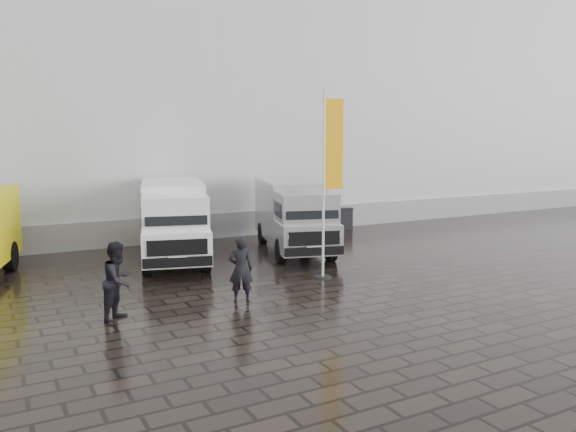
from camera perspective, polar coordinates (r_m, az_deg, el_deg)
name	(u,v)px	position (r m, az deg, el deg)	size (l,w,h in m)	color
ground	(316,283)	(15.56, 2.91, -6.83)	(120.00, 120.00, 0.00)	black
exhibition_hall	(192,99)	(30.54, -9.77, 11.63)	(44.00, 16.00, 12.00)	silver
hall_plinth	(258,222)	(23.26, -3.07, -0.65)	(44.00, 0.15, 1.00)	gray
van_white	(174,222)	(18.52, -11.54, -0.63)	(1.94, 5.81, 2.52)	white
van_silver	(294,217)	(19.64, 0.59, -0.10)	(1.88, 5.63, 2.44)	#B3B5B8
flagpole	(329,174)	(15.83, 4.21, 4.27)	(0.88, 0.50, 5.26)	black
wheelie_bin	(345,218)	(24.69, 5.85, -0.24)	(0.57, 0.57, 0.95)	black
person_front	(241,269)	(13.68, -4.82, -5.41)	(0.59, 0.39, 1.62)	black
person_tent	(118,281)	(12.90, -16.87, -6.30)	(0.84, 0.66, 1.73)	black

